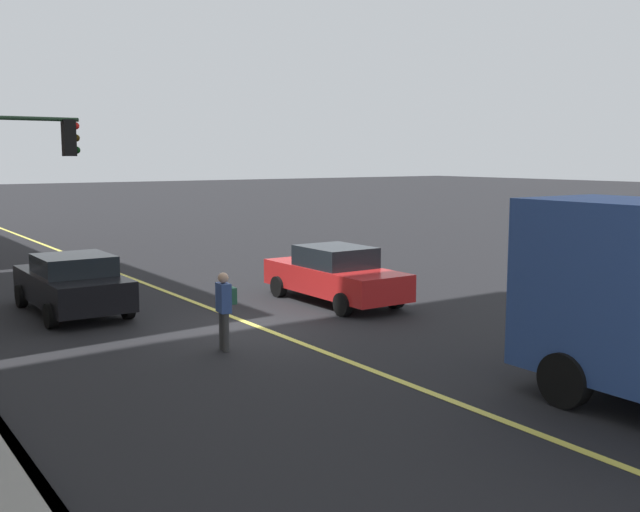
% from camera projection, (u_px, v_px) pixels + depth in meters
% --- Properties ---
extents(ground, '(200.00, 200.00, 0.00)m').
position_uv_depth(ground, '(258.00, 327.00, 17.44)').
color(ground, black).
extents(lane_stripe_center, '(80.00, 0.16, 0.01)m').
position_uv_depth(lane_stripe_center, '(258.00, 327.00, 17.44)').
color(lane_stripe_center, '#D8CC4C').
rests_on(lane_stripe_center, ground).
extents(car_black, '(4.53, 2.07, 1.53)m').
position_uv_depth(car_black, '(72.00, 283.00, 18.88)').
color(car_black, black).
rests_on(car_black, ground).
extents(car_red, '(4.75, 1.92, 1.56)m').
position_uv_depth(car_red, '(335.00, 275.00, 20.26)').
color(car_red, red).
rests_on(car_red, ground).
extents(pedestrian_with_backpack, '(0.41, 0.40, 1.64)m').
position_uv_depth(pedestrian_with_backpack, '(225.00, 305.00, 15.19)').
color(pedestrian_with_backpack, '#383838').
rests_on(pedestrian_with_backpack, ground).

